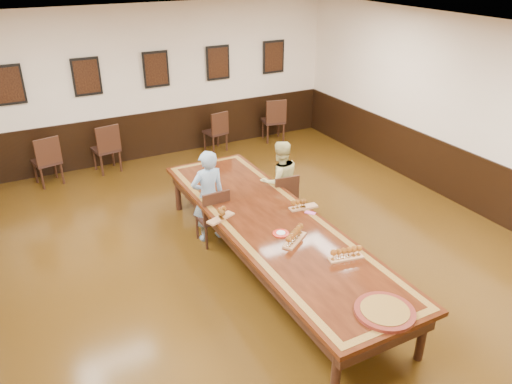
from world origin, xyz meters
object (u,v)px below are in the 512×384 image
spare_chair_d (273,119)px  person_man (208,196)px  chair_man (212,215)px  spare_chair_c (215,131)px  person_woman (280,181)px  chair_woman (282,197)px  carved_platter (385,311)px  spare_chair_a (46,160)px  spare_chair_b (106,147)px  conference_table (273,231)px

spare_chair_d → person_man: person_man is taller
chair_man → spare_chair_c: (1.63, 3.58, -0.00)m
spare_chair_d → person_woman: size_ratio=0.74×
chair_woman → spare_chair_d: spare_chair_d is taller
person_man → carved_platter: 3.42m
spare_chair_a → spare_chair_c: size_ratio=1.07×
chair_man → person_man: person_man is taller
spare_chair_b → conference_table: size_ratio=0.20×
spare_chair_b → conference_table: bearing=96.7°
chair_man → chair_woman: chair_man is taller
spare_chair_c → person_man: size_ratio=0.62×
spare_chair_d → carved_platter: 7.30m
spare_chair_a → conference_table: size_ratio=0.20×
spare_chair_c → person_woman: 3.47m
chair_man → person_man: bearing=-90.0°
spare_chair_d → carved_platter: bearing=81.4°
spare_chair_a → spare_chair_b: bearing=173.0°
chair_woman → conference_table: bearing=59.6°
conference_table → carved_platter: size_ratio=6.88×
spare_chair_b → carved_platter: 6.97m
chair_man → person_woman: size_ratio=0.67×
chair_man → carved_platter: bearing=98.2°
person_woman → conference_table: size_ratio=0.28×
spare_chair_b → spare_chair_c: 2.44m
spare_chair_d → spare_chair_b: bearing=11.9°
person_man → person_woman: person_man is taller
spare_chair_b → chair_man: bearing=94.1°
carved_platter → spare_chair_d: bearing=69.5°
person_man → carved_platter: person_man is taller
spare_chair_d → carved_platter: spare_chair_d is taller
spare_chair_b → person_man: bearing=94.4°
spare_chair_c → person_woman: (-0.34, -3.44, 0.23)m
chair_woman → person_man: 1.32m
spare_chair_b → conference_table: spare_chair_b is taller
spare_chair_d → person_woman: person_woman is taller
chair_man → spare_chair_d: bearing=-132.7°
chair_man → spare_chair_d: 4.72m
chair_man → person_man: (-0.00, 0.10, 0.28)m
spare_chair_c → spare_chair_d: size_ratio=0.90×
person_woman → spare_chair_a: bearing=-40.0°
spare_chair_a → spare_chair_b: size_ratio=0.97×
conference_table → person_woman: bearing=56.0°
spare_chair_b → person_woman: 4.01m
chair_man → spare_chair_b: size_ratio=0.91×
spare_chair_b → person_woman: bearing=112.8°
spare_chair_d → conference_table: (-2.64, -4.63, 0.10)m
spare_chair_b → spare_chair_a: bearing=-3.8°
chair_man → carved_platter: 3.34m
person_woman → conference_table: 1.46m
chair_woman → spare_chair_b: spare_chair_b is taller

